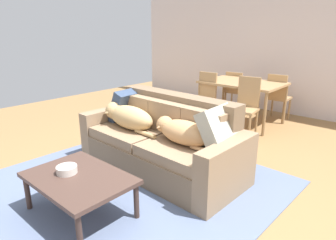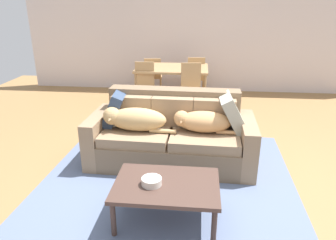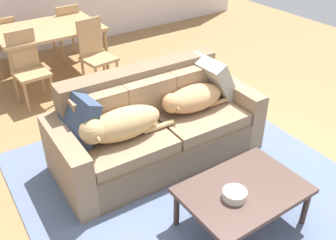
{
  "view_description": "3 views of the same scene",
  "coord_description": "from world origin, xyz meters",
  "px_view_note": "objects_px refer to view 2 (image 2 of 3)",
  "views": [
    {
      "loc": [
        2.03,
        -2.19,
        1.7
      ],
      "look_at": [
        -0.21,
        0.35,
        0.65
      ],
      "focal_mm": 31.36,
      "sensor_mm": 36.0,
      "label": 1
    },
    {
      "loc": [
        0.08,
        -3.51,
        2.04
      ],
      "look_at": [
        -0.32,
        0.31,
        0.58
      ],
      "focal_mm": 33.97,
      "sensor_mm": 36.0,
      "label": 2
    },
    {
      "loc": [
        -2.03,
        -2.49,
        2.52
      ],
      "look_at": [
        -0.28,
        0.06,
        0.58
      ],
      "focal_mm": 41.05,
      "sensor_mm": 36.0,
      "label": 3
    }
  ],
  "objects_px": {
    "dog_on_left_cushion": "(133,119)",
    "coffee_table": "(166,187)",
    "dog_on_right_cushion": "(202,121)",
    "dining_chair_far_left": "(153,75)",
    "dining_chair_far_right": "(196,75)",
    "dining_table": "(172,71)",
    "bowl_on_coffee_table": "(152,181)",
    "throw_pillow_by_left_arm": "(114,109)",
    "throw_pillow_by_right_arm": "(233,113)",
    "dining_chair_near_right": "(191,88)",
    "couch": "(172,136)",
    "dining_chair_near_left": "(144,86)"
  },
  "relations": [
    {
      "from": "dog_on_left_cushion",
      "to": "coffee_table",
      "type": "relative_size",
      "value": 0.93
    },
    {
      "from": "dog_on_right_cushion",
      "to": "coffee_table",
      "type": "height_order",
      "value": "dog_on_right_cushion"
    },
    {
      "from": "dog_on_left_cushion",
      "to": "dining_chair_far_left",
      "type": "bearing_deg",
      "value": 95.74
    },
    {
      "from": "dining_chair_far_left",
      "to": "dining_chair_far_right",
      "type": "relative_size",
      "value": 0.94
    },
    {
      "from": "dog_on_right_cushion",
      "to": "dining_table",
      "type": "height_order",
      "value": "dining_table"
    },
    {
      "from": "bowl_on_coffee_table",
      "to": "throw_pillow_by_left_arm",
      "type": "bearing_deg",
      "value": 117.51
    },
    {
      "from": "dog_on_right_cushion",
      "to": "throw_pillow_by_right_arm",
      "type": "relative_size",
      "value": 1.74
    },
    {
      "from": "dog_on_right_cushion",
      "to": "dining_chair_near_right",
      "type": "relative_size",
      "value": 0.85
    },
    {
      "from": "dining_chair_near_right",
      "to": "dining_chair_far_right",
      "type": "xyz_separation_m",
      "value": [
        0.06,
        1.17,
        -0.03
      ]
    },
    {
      "from": "dining_chair_far_right",
      "to": "throw_pillow_by_left_arm",
      "type": "bearing_deg",
      "value": 68.24
    },
    {
      "from": "throw_pillow_by_right_arm",
      "to": "dining_chair_far_right",
      "type": "distance_m",
      "value": 2.98
    },
    {
      "from": "couch",
      "to": "throw_pillow_by_left_arm",
      "type": "relative_size",
      "value": 4.75
    },
    {
      "from": "throw_pillow_by_right_arm",
      "to": "dining_chair_far_left",
      "type": "bearing_deg",
      "value": 116.04
    },
    {
      "from": "dog_on_left_cushion",
      "to": "throw_pillow_by_left_arm",
      "type": "bearing_deg",
      "value": 144.69
    },
    {
      "from": "dining_chair_near_left",
      "to": "dining_chair_far_left",
      "type": "bearing_deg",
      "value": 87.3
    },
    {
      "from": "dining_table",
      "to": "dining_chair_far_right",
      "type": "bearing_deg",
      "value": 48.71
    },
    {
      "from": "coffee_table",
      "to": "bowl_on_coffee_table",
      "type": "relative_size",
      "value": 5.22
    },
    {
      "from": "throw_pillow_by_right_arm",
      "to": "dining_chair_near_right",
      "type": "xyz_separation_m",
      "value": [
        -0.59,
        1.76,
        -0.16
      ]
    },
    {
      "from": "dining_chair_far_right",
      "to": "dining_chair_near_right",
      "type": "bearing_deg",
      "value": 84.75
    },
    {
      "from": "dining_chair_near_left",
      "to": "dining_chair_far_left",
      "type": "xyz_separation_m",
      "value": [
        -0.01,
        1.16,
        -0.04
      ]
    },
    {
      "from": "dining_chair_near_left",
      "to": "dining_chair_far_left",
      "type": "height_order",
      "value": "dining_chair_near_left"
    },
    {
      "from": "dog_on_left_cushion",
      "to": "dog_on_right_cushion",
      "type": "bearing_deg",
      "value": 4.71
    },
    {
      "from": "couch",
      "to": "dining_table",
      "type": "distance_m",
      "value": 2.46
    },
    {
      "from": "dog_on_left_cushion",
      "to": "dining_chair_near_left",
      "type": "bearing_deg",
      "value": 97.76
    },
    {
      "from": "dog_on_right_cushion",
      "to": "dining_chair_near_right",
      "type": "bearing_deg",
      "value": 97.54
    },
    {
      "from": "throw_pillow_by_right_arm",
      "to": "bowl_on_coffee_table",
      "type": "height_order",
      "value": "throw_pillow_by_right_arm"
    },
    {
      "from": "dining_table",
      "to": "dining_chair_far_left",
      "type": "xyz_separation_m",
      "value": [
        -0.49,
        0.64,
        -0.23
      ]
    },
    {
      "from": "dog_on_right_cushion",
      "to": "bowl_on_coffee_table",
      "type": "bearing_deg",
      "value": -109.71
    },
    {
      "from": "throw_pillow_by_right_arm",
      "to": "bowl_on_coffee_table",
      "type": "relative_size",
      "value": 2.48
    },
    {
      "from": "bowl_on_coffee_table",
      "to": "dining_chair_far_left",
      "type": "bearing_deg",
      "value": 98.27
    },
    {
      "from": "couch",
      "to": "bowl_on_coffee_table",
      "type": "relative_size",
      "value": 11.15
    },
    {
      "from": "dog_on_left_cushion",
      "to": "throw_pillow_by_right_arm",
      "type": "bearing_deg",
      "value": 9.8
    },
    {
      "from": "couch",
      "to": "throw_pillow_by_right_arm",
      "type": "distance_m",
      "value": 0.85
    },
    {
      "from": "throw_pillow_by_right_arm",
      "to": "dining_chair_far_right",
      "type": "xyz_separation_m",
      "value": [
        -0.52,
        2.92,
        -0.19
      ]
    },
    {
      "from": "couch",
      "to": "throw_pillow_by_left_arm",
      "type": "bearing_deg",
      "value": 176.1
    },
    {
      "from": "couch",
      "to": "dining_table",
      "type": "bearing_deg",
      "value": 96.77
    },
    {
      "from": "coffee_table",
      "to": "dining_chair_far_left",
      "type": "xyz_separation_m",
      "value": [
        -0.77,
        4.29,
        0.12
      ]
    },
    {
      "from": "dog_on_left_cushion",
      "to": "dining_table",
      "type": "height_order",
      "value": "dog_on_left_cushion"
    },
    {
      "from": "throw_pillow_by_left_arm",
      "to": "dining_chair_far_right",
      "type": "relative_size",
      "value": 0.5
    },
    {
      "from": "dog_on_left_cushion",
      "to": "dining_chair_far_left",
      "type": "height_order",
      "value": "dining_chair_far_left"
    },
    {
      "from": "throw_pillow_by_left_arm",
      "to": "dining_chair_near_left",
      "type": "relative_size",
      "value": 0.47
    },
    {
      "from": "dog_on_left_cushion",
      "to": "bowl_on_coffee_table",
      "type": "relative_size",
      "value": 4.84
    },
    {
      "from": "coffee_table",
      "to": "dining_chair_near_right",
      "type": "height_order",
      "value": "dining_chair_near_right"
    },
    {
      "from": "throw_pillow_by_right_arm",
      "to": "dining_chair_near_left",
      "type": "bearing_deg",
      "value": 128.24
    },
    {
      "from": "dog_on_right_cushion",
      "to": "dining_chair_near_right",
      "type": "distance_m",
      "value": 1.9
    },
    {
      "from": "coffee_table",
      "to": "dining_chair_far_right",
      "type": "distance_m",
      "value": 4.19
    },
    {
      "from": "coffee_table",
      "to": "dining_chair_far_left",
      "type": "distance_m",
      "value": 4.36
    },
    {
      "from": "dining_chair_far_left",
      "to": "dining_chair_far_right",
      "type": "height_order",
      "value": "dining_chair_far_right"
    },
    {
      "from": "coffee_table",
      "to": "dining_chair_near_left",
      "type": "bearing_deg",
      "value": 103.59
    },
    {
      "from": "dog_on_left_cushion",
      "to": "dining_chair_near_right",
      "type": "relative_size",
      "value": 0.96
    }
  ]
}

